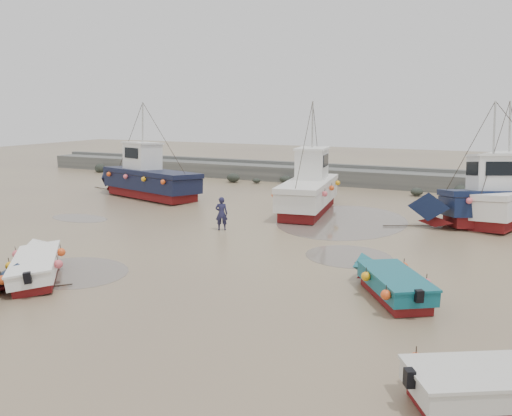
{
  "coord_description": "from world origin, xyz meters",
  "views": [
    {
      "loc": [
        9.46,
        -15.86,
        5.84
      ],
      "look_at": [
        -0.02,
        4.24,
        1.4
      ],
      "focal_mm": 35.0,
      "sensor_mm": 36.0,
      "label": 1
    }
  ],
  "objects_px": {
    "cabin_boat_0": "(145,177)",
    "cabin_boat_2": "(498,200)",
    "person": "(222,230)",
    "dinghy_2": "(390,278)",
    "cabin_boat_3": "(509,196)",
    "dinghy_0": "(38,262)",
    "cabin_boat_1": "(311,188)"
  },
  "relations": [
    {
      "from": "dinghy_0",
      "to": "person",
      "type": "xyz_separation_m",
      "value": [
        2.5,
        8.78,
        -0.55
      ]
    },
    {
      "from": "dinghy_2",
      "to": "cabin_boat_3",
      "type": "height_order",
      "value": "cabin_boat_3"
    },
    {
      "from": "dinghy_2",
      "to": "cabin_boat_1",
      "type": "height_order",
      "value": "cabin_boat_1"
    },
    {
      "from": "cabin_boat_0",
      "to": "dinghy_2",
      "type": "bearing_deg",
      "value": -106.89
    },
    {
      "from": "dinghy_0",
      "to": "dinghy_2",
      "type": "xyz_separation_m",
      "value": [
        11.59,
        3.44,
        0.02
      ]
    },
    {
      "from": "cabin_boat_1",
      "to": "cabin_boat_2",
      "type": "distance_m",
      "value": 9.74
    },
    {
      "from": "cabin_boat_1",
      "to": "person",
      "type": "height_order",
      "value": "cabin_boat_1"
    },
    {
      "from": "cabin_boat_0",
      "to": "cabin_boat_3",
      "type": "bearing_deg",
      "value": -69.81
    },
    {
      "from": "cabin_boat_2",
      "to": "person",
      "type": "relative_size",
      "value": 5.47
    },
    {
      "from": "cabin_boat_3",
      "to": "person",
      "type": "relative_size",
      "value": 5.5
    },
    {
      "from": "cabin_boat_0",
      "to": "cabin_boat_2",
      "type": "relative_size",
      "value": 1.15
    },
    {
      "from": "cabin_boat_0",
      "to": "cabin_boat_2",
      "type": "distance_m",
      "value": 21.31
    },
    {
      "from": "dinghy_2",
      "to": "cabin_boat_0",
      "type": "xyz_separation_m",
      "value": [
        -18.27,
        11.33,
        0.77
      ]
    },
    {
      "from": "cabin_boat_0",
      "to": "cabin_boat_3",
      "type": "distance_m",
      "value": 21.95
    },
    {
      "from": "cabin_boat_3",
      "to": "person",
      "type": "distance_m",
      "value": 15.05
    },
    {
      "from": "dinghy_2",
      "to": "cabin_boat_3",
      "type": "xyz_separation_m",
      "value": [
        3.59,
        13.35,
        0.81
      ]
    },
    {
      "from": "dinghy_0",
      "to": "cabin_boat_2",
      "type": "bearing_deg",
      "value": 3.35
    },
    {
      "from": "cabin_boat_0",
      "to": "cabin_boat_2",
      "type": "xyz_separation_m",
      "value": [
        21.31,
        0.37,
        0.04
      ]
    },
    {
      "from": "dinghy_2",
      "to": "person",
      "type": "relative_size",
      "value": 2.89
    },
    {
      "from": "person",
      "to": "cabin_boat_1",
      "type": "bearing_deg",
      "value": -135.27
    },
    {
      "from": "dinghy_0",
      "to": "person",
      "type": "distance_m",
      "value": 9.15
    },
    {
      "from": "cabin_boat_0",
      "to": "cabin_boat_3",
      "type": "xyz_separation_m",
      "value": [
        21.86,
        2.02,
        0.05
      ]
    },
    {
      "from": "cabin_boat_2",
      "to": "cabin_boat_1",
      "type": "bearing_deg",
      "value": 65.9
    },
    {
      "from": "dinghy_0",
      "to": "cabin_boat_1",
      "type": "distance_m",
      "value": 15.85
    },
    {
      "from": "cabin_boat_2",
      "to": "dinghy_0",
      "type": "bearing_deg",
      "value": 111.37
    },
    {
      "from": "dinghy_0",
      "to": "person",
      "type": "height_order",
      "value": "dinghy_0"
    },
    {
      "from": "cabin_boat_1",
      "to": "cabin_boat_3",
      "type": "relative_size",
      "value": 1.08
    },
    {
      "from": "dinghy_2",
      "to": "cabin_boat_1",
      "type": "relative_size",
      "value": 0.48
    },
    {
      "from": "cabin_boat_1",
      "to": "cabin_boat_3",
      "type": "bearing_deg",
      "value": 2.72
    },
    {
      "from": "dinghy_2",
      "to": "cabin_boat_2",
      "type": "distance_m",
      "value": 12.12
    },
    {
      "from": "cabin_boat_2",
      "to": "person",
      "type": "distance_m",
      "value": 13.76
    },
    {
      "from": "dinghy_2",
      "to": "cabin_boat_2",
      "type": "relative_size",
      "value": 0.53
    }
  ]
}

